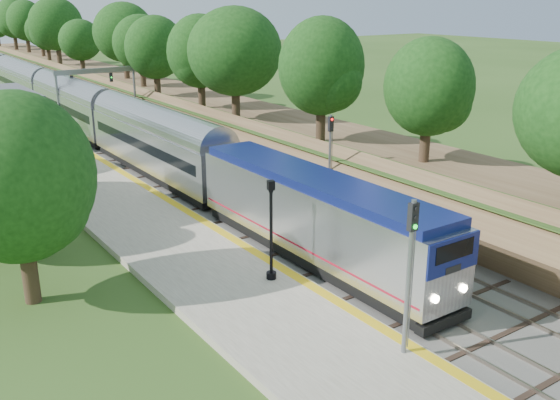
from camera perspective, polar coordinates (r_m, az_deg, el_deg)
trackbed at (r=72.32m, az=-17.76°, el=6.89°), size 9.50×170.00×0.28m
platform at (r=30.39m, az=-5.47°, el=-7.11°), size 6.40×68.00×0.38m
yellow_stripe at (r=31.65m, az=-0.96°, el=-5.57°), size 0.55×68.00×0.01m
embankment at (r=74.80m, az=-11.74°, el=9.19°), size 10.64×170.00×11.70m
signal_gantry at (r=67.02m, az=-16.45°, el=10.31°), size 8.40×0.38×6.20m
trees_behind_platform at (r=30.93m, az=-19.72°, el=0.94°), size 7.82×53.32×7.21m
train at (r=76.14m, az=-20.49°, el=8.80°), size 2.97×118.95×4.36m
lamppost_far at (r=28.91m, az=-0.82°, el=-3.31°), size 0.48×0.48×4.84m
signal_platform at (r=22.87m, az=11.79°, el=-5.52°), size 0.35×0.28×6.03m
signal_farside at (r=39.90m, az=4.60°, el=4.51°), size 0.33×0.26×5.93m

